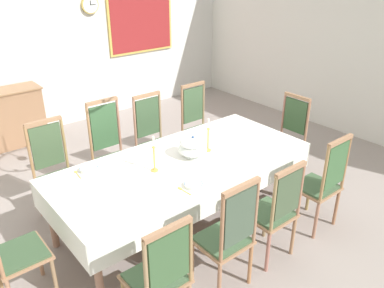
{
  "coord_description": "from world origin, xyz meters",
  "views": [
    {
      "loc": [
        -2.23,
        -2.89,
        2.71
      ],
      "look_at": [
        0.19,
        0.05,
        0.89
      ],
      "focal_mm": 36.47,
      "sensor_mm": 36.0,
      "label": 1
    }
  ],
  "objects_px": {
    "chair_north_d": "(198,124)",
    "mounted_clock": "(90,5)",
    "chair_north_b": "(111,150)",
    "chair_south_c": "(274,210)",
    "chair_south_d": "(322,182)",
    "chair_head_west": "(10,247)",
    "chair_north_c": "(154,138)",
    "bowl_near_left": "(89,169)",
    "chair_south_b": "(228,235)",
    "framed_painting": "(141,17)",
    "chair_south_a": "(160,275)",
    "bowl_near_right": "(193,185)",
    "spoon_primary": "(76,173)",
    "chair_head_east": "(287,135)",
    "spoon_secondary": "(181,189)",
    "chair_north_a": "(55,170)",
    "candlestick_west": "(154,157)",
    "dining_table": "(183,166)",
    "candlestick_east": "(208,138)",
    "soup_tureen": "(193,147)"
  },
  "relations": [
    {
      "from": "candlestick_east",
      "to": "dining_table",
      "type": "bearing_deg",
      "value": 180.0
    },
    {
      "from": "chair_south_a",
      "to": "candlestick_west",
      "type": "bearing_deg",
      "value": 56.89
    },
    {
      "from": "chair_south_c",
      "to": "candlestick_west",
      "type": "height_order",
      "value": "candlestick_west"
    },
    {
      "from": "chair_south_d",
      "to": "chair_head_west",
      "type": "bearing_deg",
      "value": 160.65
    },
    {
      "from": "soup_tureen",
      "to": "candlestick_east",
      "type": "relative_size",
      "value": 0.81
    },
    {
      "from": "chair_south_d",
      "to": "chair_south_c",
      "type": "bearing_deg",
      "value": 179.76
    },
    {
      "from": "chair_north_d",
      "to": "chair_head_east",
      "type": "bearing_deg",
      "value": 125.21
    },
    {
      "from": "dining_table",
      "to": "bowl_near_right",
      "type": "relative_size",
      "value": 15.24
    },
    {
      "from": "chair_south_a",
      "to": "bowl_near_left",
      "type": "xyz_separation_m",
      "value": [
        0.15,
        1.43,
        0.24
      ]
    },
    {
      "from": "chair_head_east",
      "to": "chair_head_west",
      "type": "bearing_deg",
      "value": 90.0
    },
    {
      "from": "chair_north_a",
      "to": "chair_north_b",
      "type": "height_order",
      "value": "chair_north_b"
    },
    {
      "from": "chair_north_d",
      "to": "chair_south_a",
      "type": "bearing_deg",
      "value": 43.98
    },
    {
      "from": "spoon_primary",
      "to": "mounted_clock",
      "type": "xyz_separation_m",
      "value": [
        1.82,
        3.11,
        1.22
      ]
    },
    {
      "from": "dining_table",
      "to": "chair_north_b",
      "type": "bearing_deg",
      "value": 106.83
    },
    {
      "from": "chair_north_d",
      "to": "bowl_near_left",
      "type": "distance_m",
      "value": 2.04
    },
    {
      "from": "chair_south_b",
      "to": "soup_tureen",
      "type": "distance_m",
      "value": 1.15
    },
    {
      "from": "chair_south_d",
      "to": "bowl_near_left",
      "type": "height_order",
      "value": "chair_south_d"
    },
    {
      "from": "chair_north_b",
      "to": "chair_south_c",
      "type": "height_order",
      "value": "chair_north_b"
    },
    {
      "from": "chair_head_east",
      "to": "spoon_secondary",
      "type": "distance_m",
      "value": 2.21
    },
    {
      "from": "chair_north_a",
      "to": "candlestick_west",
      "type": "bearing_deg",
      "value": 123.0
    },
    {
      "from": "chair_south_d",
      "to": "dining_table",
      "type": "bearing_deg",
      "value": 136.9
    },
    {
      "from": "chair_north_b",
      "to": "candlestick_east",
      "type": "distance_m",
      "value": 1.26
    },
    {
      "from": "chair_north_a",
      "to": "spoon_secondary",
      "type": "distance_m",
      "value": 1.61
    },
    {
      "from": "chair_north_d",
      "to": "bowl_near_right",
      "type": "height_order",
      "value": "chair_north_d"
    },
    {
      "from": "chair_north_a",
      "to": "chair_south_d",
      "type": "distance_m",
      "value": 2.91
    },
    {
      "from": "mounted_clock",
      "to": "chair_head_west",
      "type": "bearing_deg",
      "value": -126.42
    },
    {
      "from": "bowl_near_left",
      "to": "bowl_near_right",
      "type": "xyz_separation_m",
      "value": [
        0.62,
        -0.9,
        -0.0
      ]
    },
    {
      "from": "bowl_near_left",
      "to": "spoon_primary",
      "type": "relative_size",
      "value": 1.06
    },
    {
      "from": "mounted_clock",
      "to": "bowl_near_left",
      "type": "bearing_deg",
      "value": -118.41
    },
    {
      "from": "bowl_near_left",
      "to": "spoon_primary",
      "type": "height_order",
      "value": "bowl_near_left"
    },
    {
      "from": "bowl_near_right",
      "to": "spoon_primary",
      "type": "height_order",
      "value": "bowl_near_right"
    },
    {
      "from": "dining_table",
      "to": "chair_south_c",
      "type": "xyz_separation_m",
      "value": [
        0.31,
        -1.01,
        -0.15
      ]
    },
    {
      "from": "bowl_near_right",
      "to": "spoon_secondary",
      "type": "distance_m",
      "value": 0.13
    },
    {
      "from": "chair_north_c",
      "to": "candlestick_west",
      "type": "height_order",
      "value": "same"
    },
    {
      "from": "mounted_clock",
      "to": "framed_painting",
      "type": "relative_size",
      "value": 0.22
    },
    {
      "from": "chair_south_c",
      "to": "chair_south_d",
      "type": "height_order",
      "value": "chair_south_d"
    },
    {
      "from": "chair_north_c",
      "to": "bowl_near_left",
      "type": "relative_size",
      "value": 6.15
    },
    {
      "from": "chair_south_b",
      "to": "framed_painting",
      "type": "bearing_deg",
      "value": 64.99
    },
    {
      "from": "chair_south_b",
      "to": "chair_head_east",
      "type": "distance_m",
      "value": 2.33
    },
    {
      "from": "chair_south_b",
      "to": "chair_north_b",
      "type": "relative_size",
      "value": 0.93
    },
    {
      "from": "chair_north_d",
      "to": "mounted_clock",
      "type": "distance_m",
      "value": 2.93
    },
    {
      "from": "chair_north_b",
      "to": "chair_south_c",
      "type": "bearing_deg",
      "value": 107.06
    },
    {
      "from": "bowl_near_right",
      "to": "dining_table",
      "type": "bearing_deg",
      "value": 62.73
    },
    {
      "from": "spoon_primary",
      "to": "mounted_clock",
      "type": "distance_m",
      "value": 3.8
    },
    {
      "from": "candlestick_west",
      "to": "bowl_near_left",
      "type": "height_order",
      "value": "candlestick_west"
    },
    {
      "from": "chair_south_d",
      "to": "chair_head_west",
      "type": "distance_m",
      "value": 3.04
    },
    {
      "from": "chair_south_b",
      "to": "chair_head_west",
      "type": "relative_size",
      "value": 0.98
    },
    {
      "from": "chair_north_a",
      "to": "spoon_primary",
      "type": "height_order",
      "value": "chair_north_a"
    },
    {
      "from": "dining_table",
      "to": "chair_south_a",
      "type": "bearing_deg",
      "value": -135.17
    },
    {
      "from": "mounted_clock",
      "to": "spoon_secondary",
      "type": "bearing_deg",
      "value": -106.67
    }
  ]
}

